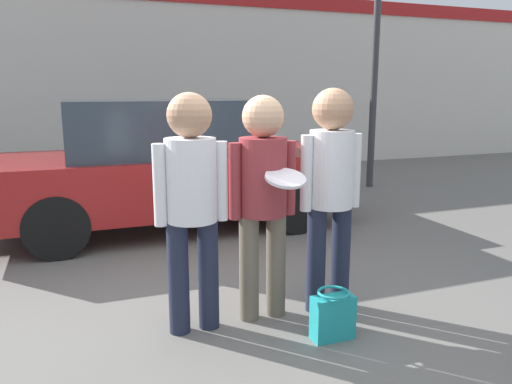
{
  "coord_description": "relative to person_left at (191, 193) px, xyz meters",
  "views": [
    {
      "loc": [
        -1.05,
        -3.4,
        1.72
      ],
      "look_at": [
        0.28,
        0.11,
        0.96
      ],
      "focal_mm": 35.0,
      "sensor_mm": 36.0,
      "label": 1
    }
  ],
  "objects": [
    {
      "name": "person_right",
      "position": [
        1.09,
        -0.02,
        0.02
      ],
      "size": [
        0.51,
        0.34,
        1.74
      ],
      "color": "#1E2338",
      "rests_on": "ground"
    },
    {
      "name": "ground_plane",
      "position": [
        0.27,
        0.06,
        -1.03
      ],
      "size": [
        56.0,
        56.0,
        0.0
      ],
      "primitive_type": "plane",
      "color": "#66635E"
    },
    {
      "name": "person_left",
      "position": [
        0.0,
        0.0,
        0.0
      ],
      "size": [
        0.53,
        0.36,
        1.71
      ],
      "color": "#1E2338",
      "rests_on": "ground"
    },
    {
      "name": "person_middle_with_frisbee",
      "position": [
        0.55,
        0.02,
        -0.01
      ],
      "size": [
        0.52,
        0.58,
        1.69
      ],
      "color": "#665B4C",
      "rests_on": "ground"
    },
    {
      "name": "storefront_building",
      "position": [
        0.27,
        7.36,
        0.9
      ],
      "size": [
        24.0,
        0.22,
        3.79
      ],
      "color": "silver",
      "rests_on": "ground"
    },
    {
      "name": "parked_car_near",
      "position": [
        0.38,
        2.83,
        -0.23
      ],
      "size": [
        4.4,
        1.79,
        1.61
      ],
      "color": "maroon",
      "rests_on": "ground"
    },
    {
      "name": "handbag",
      "position": [
        0.88,
        -0.48,
        -0.86
      ],
      "size": [
        0.3,
        0.23,
        0.36
      ],
      "color": "teal",
      "rests_on": "ground"
    }
  ]
}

